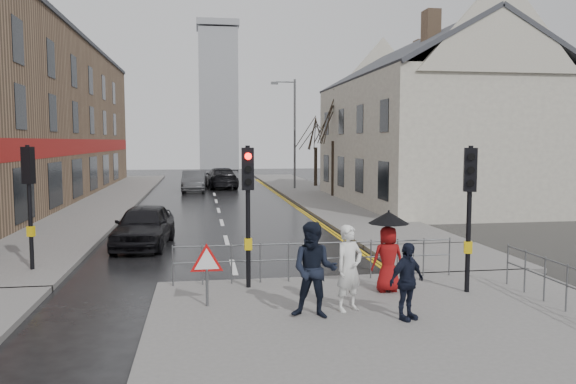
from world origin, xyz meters
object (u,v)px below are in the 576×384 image
object	(u,v)px
pedestrian_d	(407,281)
car_mid	(194,181)
car_parked	(144,226)
pedestrian_with_umbrella	(388,246)
pedestrian_a	(349,268)
pedestrian_b	(314,270)

from	to	relation	value
pedestrian_d	car_mid	bearing A→B (deg)	71.23
car_parked	car_mid	bearing A→B (deg)	91.46
pedestrian_with_umbrella	car_mid	world-z (taller)	pedestrian_with_umbrella
car_mid	pedestrian_a	bearing A→B (deg)	-82.02
pedestrian_with_umbrella	pedestrian_a	bearing A→B (deg)	-134.76
pedestrian_d	car_mid	xyz separation A→B (m)	(-4.46, 30.57, -0.15)
car_parked	car_mid	distance (m)	21.20
pedestrian_a	pedestrian_d	world-z (taller)	pedestrian_a
car_parked	pedestrian_d	bearing A→B (deg)	-52.39
pedestrian_with_umbrella	pedestrian_d	xyz separation A→B (m)	(-0.32, -2.04, -0.31)
pedestrian_with_umbrella	pedestrian_d	world-z (taller)	pedestrian_with_umbrella
pedestrian_with_umbrella	pedestrian_b	bearing A→B (deg)	-142.01
pedestrian_a	pedestrian_b	size ratio (longest dim) A/B	0.93
pedestrian_b	car_mid	size ratio (longest dim) A/B	0.42
pedestrian_a	car_mid	world-z (taller)	pedestrian_a
pedestrian_b	pedestrian_d	world-z (taller)	pedestrian_b
pedestrian_a	pedestrian_b	world-z (taller)	pedestrian_b
pedestrian_d	car_parked	bearing A→B (deg)	95.12
pedestrian_a	pedestrian_b	distance (m)	0.87
pedestrian_b	car_parked	world-z (taller)	pedestrian_b
pedestrian_b	car_mid	xyz separation A→B (m)	(-2.70, 30.15, -0.34)
pedestrian_b	car_mid	distance (m)	30.28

